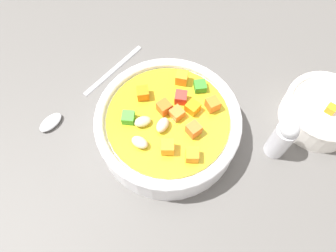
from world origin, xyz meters
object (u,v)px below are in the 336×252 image
Objects in this scene: soup_bowl_main at (168,125)px; spoon at (84,94)px; pepper_shaker at (282,138)px; side_bowl_small at (322,111)px.

soup_bowl_main reaches higher than spoon.
spoon is at bearing -129.73° from pepper_shaker.
pepper_shaker is at bearing 58.89° from soup_bowl_main.
pepper_shaker is at bearing 113.10° from spoon.
soup_bowl_main is 1.74× the size of side_bowl_small.
side_bowl_small reaches higher than spoon.
soup_bowl_main is 15.45cm from pepper_shaker.
side_bowl_small is 1.38× the size of pepper_shaker.
side_bowl_small is at bearing 103.62° from pepper_shaker.
side_bowl_small is at bearing 124.47° from spoon.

